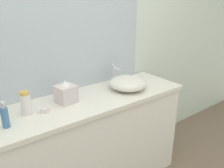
% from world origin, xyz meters
% --- Properties ---
extents(bathroom_wall_rear, '(6.00, 0.06, 2.60)m').
position_xyz_m(bathroom_wall_rear, '(0.00, 0.73, 1.30)').
color(bathroom_wall_rear, silver).
rests_on(bathroom_wall_rear, ground).
extents(vanity_counter, '(1.56, 0.52, 0.87)m').
position_xyz_m(vanity_counter, '(0.09, 0.43, 0.44)').
color(vanity_counter, white).
rests_on(vanity_counter, ground).
extents(wall_mirror_panel, '(1.31, 0.01, 1.13)m').
position_xyz_m(wall_mirror_panel, '(0.09, 0.69, 1.44)').
color(wall_mirror_panel, '#B2BCC6').
rests_on(wall_mirror_panel, vanity_counter).
extents(sink_basin, '(0.32, 0.32, 0.11)m').
position_xyz_m(sink_basin, '(0.42, 0.40, 0.93)').
color(sink_basin, silver).
rests_on(sink_basin, vanity_counter).
extents(faucet, '(0.03, 0.12, 0.18)m').
position_xyz_m(faucet, '(0.42, 0.59, 0.98)').
color(faucet, silver).
rests_on(faucet, vanity_counter).
extents(soap_dispenser, '(0.04, 0.04, 0.17)m').
position_xyz_m(soap_dispenser, '(-0.57, 0.37, 0.94)').
color(soap_dispenser, teal).
rests_on(soap_dispenser, vanity_counter).
extents(lotion_bottle, '(0.07, 0.07, 0.16)m').
position_xyz_m(lotion_bottle, '(-0.42, 0.46, 0.95)').
color(lotion_bottle, white).
rests_on(lotion_bottle, vanity_counter).
extents(tissue_box, '(0.15, 0.15, 0.17)m').
position_xyz_m(tissue_box, '(-0.12, 0.47, 0.95)').
color(tissue_box, silver).
rests_on(tissue_box, vanity_counter).
extents(candle_jar, '(0.06, 0.06, 0.03)m').
position_xyz_m(candle_jar, '(-0.31, 0.42, 0.89)').
color(candle_jar, silver).
rests_on(candle_jar, vanity_counter).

